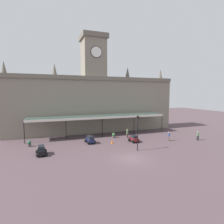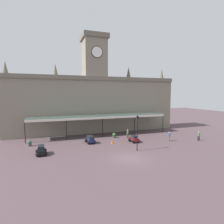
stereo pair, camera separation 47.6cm
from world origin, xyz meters
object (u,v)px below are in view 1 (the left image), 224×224
Objects in this scene: pedestrian_beside_cars at (127,133)px; pedestrian_crossing_forecourt at (169,136)px; pedestrian_near_entrance at (198,135)px; planter_near_kerb at (29,144)px; car_navy_estate at (90,140)px; car_black_estate at (41,151)px; traffic_cone at (112,142)px; planter_forecourt_centre at (114,135)px; car_maroon_sedan at (134,139)px; victorian_lamppost at (138,129)px.

pedestrian_crossing_forecourt is (6.04, -4.78, 0.00)m from pedestrian_beside_cars.
pedestrian_near_entrance is 1.74× the size of planter_near_kerb.
car_navy_estate and car_black_estate have the same top height.
planter_near_kerb is (-13.16, 3.02, 0.19)m from traffic_cone.
planter_forecourt_centre reaches higher than traffic_cone.
pedestrian_near_entrance is at bearing -15.96° from pedestrian_crossing_forecourt.
traffic_cone is at bearing -24.70° from car_navy_estate.
traffic_cone is (-3.95, 0.34, -0.20)m from car_maroon_sedan.
pedestrian_beside_cars is at bearing 35.41° from traffic_cone.
car_navy_estate is 1.39× the size of pedestrian_crossing_forecourt.
victorian_lamppost is at bearing -27.34° from planter_near_kerb.
car_navy_estate is at bearing -169.56° from pedestrian_beside_cars.
traffic_cone is 0.62× the size of planter_near_kerb.
car_navy_estate is 1.10× the size of car_maroon_sedan.
planter_near_kerb is (-17.12, 3.36, -0.01)m from car_maroon_sedan.
pedestrian_near_entrance is 13.64m from victorian_lamppost.
pedestrian_beside_cars reaches higher than car_navy_estate.
pedestrian_crossing_forecourt is at bearing -11.54° from planter_near_kerb.
traffic_cone is (-10.29, 1.77, -0.61)m from pedestrian_crossing_forecourt.
car_maroon_sedan is 3.56× the size of traffic_cone.
victorian_lamppost is at bearing -110.66° from car_maroon_sedan.
car_navy_estate is 8.61m from car_black_estate.
pedestrian_crossing_forecourt is at bearing -12.69° from car_maroon_sedan.
planter_near_kerb is at bearing 168.46° from pedestrian_crossing_forecourt.
traffic_cone is (-15.55, 3.27, -0.61)m from pedestrian_near_entrance.
car_black_estate is at bearing -69.46° from planter_near_kerb.
pedestrian_beside_cars reaches higher than car_maroon_sedan.
pedestrian_beside_cars is at bearing 10.44° from car_navy_estate.
car_navy_estate is 0.44× the size of victorian_lamppost.
car_black_estate reaches higher than traffic_cone.
victorian_lamppost reaches higher than planter_forecourt_centre.
pedestrian_beside_cars is at bearing 150.94° from pedestrian_near_entrance.
car_maroon_sedan is 1.27× the size of pedestrian_beside_cars.
planter_forecourt_centre is (1.71, 3.77, 0.19)m from traffic_cone.
pedestrian_near_entrance reaches higher than car_black_estate.
pedestrian_near_entrance is (11.31, -6.29, 0.00)m from pedestrian_beside_cars.
pedestrian_near_entrance is at bearing -14.19° from car_maroon_sedan.
car_navy_estate is at bearing 131.10° from victorian_lamppost.
pedestrian_near_entrance is 15.54m from planter_forecourt_centre.
victorian_lamppost is (13.48, -2.86, 2.72)m from car_black_estate.
planter_forecourt_centre and planter_near_kerb have the same top height.
car_maroon_sedan is 6.50m from pedestrian_crossing_forecourt.
pedestrian_crossing_forecourt is 1.74× the size of planter_forecourt_centre.
pedestrian_beside_cars is 0.31× the size of victorian_lamppost.
pedestrian_near_entrance is 15.91m from traffic_cone.
planter_near_kerb is at bearing -177.15° from planter_forecourt_centre.
traffic_cone is at bearing 10.45° from car_black_estate.
planter_forecourt_centre is at bearing 65.57° from traffic_cone.
pedestrian_crossing_forecourt is at bearing -13.73° from car_navy_estate.
pedestrian_near_entrance is at bearing -26.95° from planter_forecourt_centre.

